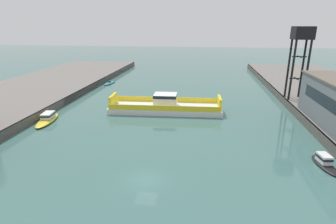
{
  "coord_description": "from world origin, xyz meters",
  "views": [
    {
      "loc": [
        6.19,
        -26.97,
        17.21
      ],
      "look_at": [
        0.0,
        19.78,
        2.0
      ],
      "focal_mm": 28.97,
      "sensor_mm": 36.0,
      "label": 1
    }
  ],
  "objects_px": {
    "chain_ferry": "(165,106)",
    "moored_boat_near_left": "(324,162)",
    "moored_boat_near_right": "(47,118)",
    "moored_boat_mid_left": "(110,83)",
    "crane_tower": "(302,41)"
  },
  "relations": [
    {
      "from": "crane_tower",
      "to": "chain_ferry",
      "type": "bearing_deg",
      "value": -163.69
    },
    {
      "from": "chain_ferry",
      "to": "moored_boat_mid_left",
      "type": "bearing_deg",
      "value": 129.48
    },
    {
      "from": "moored_boat_near_right",
      "to": "moored_boat_mid_left",
      "type": "height_order",
      "value": "moored_boat_near_right"
    },
    {
      "from": "chain_ferry",
      "to": "moored_boat_near_left",
      "type": "xyz_separation_m",
      "value": [
        23.37,
        -20.06,
        -0.56
      ]
    },
    {
      "from": "moored_boat_near_left",
      "to": "moored_boat_near_right",
      "type": "relative_size",
      "value": 0.68
    },
    {
      "from": "chain_ferry",
      "to": "moored_boat_mid_left",
      "type": "xyz_separation_m",
      "value": [
        -20.94,
        25.42,
        -0.9
      ]
    },
    {
      "from": "moored_boat_near_right",
      "to": "moored_boat_mid_left",
      "type": "relative_size",
      "value": 1.24
    },
    {
      "from": "moored_boat_near_left",
      "to": "moored_boat_near_right",
      "type": "height_order",
      "value": "moored_boat_near_right"
    },
    {
      "from": "moored_boat_mid_left",
      "to": "crane_tower",
      "type": "xyz_separation_m",
      "value": [
        48.55,
        -17.34,
        13.8
      ]
    },
    {
      "from": "chain_ferry",
      "to": "crane_tower",
      "type": "bearing_deg",
      "value": 16.31
    },
    {
      "from": "moored_boat_mid_left",
      "to": "moored_boat_near_right",
      "type": "bearing_deg",
      "value": -89.98
    },
    {
      "from": "moored_boat_near_right",
      "to": "crane_tower",
      "type": "xyz_separation_m",
      "value": [
        48.54,
        17.18,
        13.43
      ]
    },
    {
      "from": "moored_boat_near_left",
      "to": "moored_boat_mid_left",
      "type": "bearing_deg",
      "value": 134.25
    },
    {
      "from": "chain_ferry",
      "to": "moored_boat_near_left",
      "type": "bearing_deg",
      "value": -40.64
    },
    {
      "from": "moored_boat_mid_left",
      "to": "crane_tower",
      "type": "distance_m",
      "value": 53.37
    }
  ]
}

